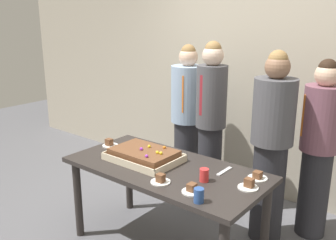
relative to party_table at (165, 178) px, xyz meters
The scene contains 15 objects.
interior_back_panel 1.80m from the party_table, 90.00° to the left, with size 8.00×0.12×3.00m, color #B2A893.
party_table is the anchor object (origin of this frame).
sheet_cake 0.28m from the party_table, behind, with size 0.61×0.43×0.12m.
plated_slice_near_left 0.74m from the party_table, behind, with size 0.15×0.15×0.07m.
plated_slice_near_right 0.73m from the party_table, ahead, with size 0.15×0.15×0.07m.
plated_slice_far_left 0.33m from the party_table, 57.60° to the right, with size 0.15×0.15×0.07m.
plated_slice_far_right 0.75m from the party_table, 19.93° to the left, with size 0.15×0.15×0.06m.
plated_slice_center_front 0.51m from the party_table, 28.69° to the right, with size 0.15×0.15×0.06m.
drink_cup_nearest 0.43m from the party_table, ahead, with size 0.07×0.07×0.10m, color red.
drink_cup_middle 0.66m from the party_table, 30.73° to the right, with size 0.07×0.07×0.10m, color #2D5199.
cake_server_utensil 0.49m from the party_table, 26.61° to the left, with size 0.03×0.20×0.01m, color silver.
person_serving_front 0.96m from the party_table, 50.61° to the left, with size 0.36×0.36×1.71m.
person_green_shirt_behind 1.20m from the party_table, 117.13° to the left, with size 0.37×0.37×1.68m.
person_striped_tie_right 0.89m from the party_table, 97.05° to the left, with size 0.30×0.30×1.75m.
person_far_right_suit 1.39m from the party_table, 49.43° to the left, with size 0.33×0.33×1.63m.
Camera 1 is at (1.81, -2.22, 1.99)m, focal length 40.00 mm.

